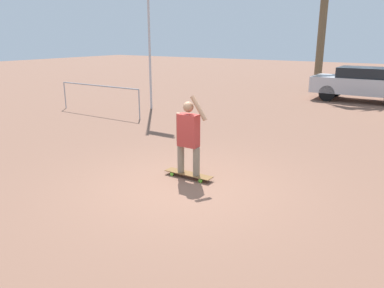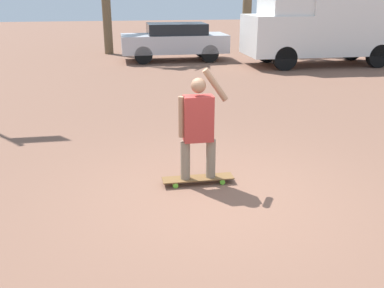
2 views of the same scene
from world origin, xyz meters
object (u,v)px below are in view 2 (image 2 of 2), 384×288
(skateboard, at_px, (198,179))
(camper_van, at_px, (328,19))
(parked_car_silver, at_px, (175,41))
(person_skateboarder, at_px, (198,124))

(skateboard, relative_size, camper_van, 0.18)
(skateboard, xyz_separation_m, camper_van, (6.95, 10.12, 1.66))
(parked_car_silver, bearing_deg, skateboard, -96.14)
(skateboard, height_order, parked_car_silver, parked_car_silver)
(person_skateboarder, distance_m, parked_car_silver, 12.31)
(parked_car_silver, bearing_deg, person_skateboarder, -96.15)
(skateboard, xyz_separation_m, person_skateboarder, (-0.00, -0.00, 0.86))
(camper_van, xyz_separation_m, parked_car_silver, (-5.63, 2.12, -0.92))
(person_skateboarder, height_order, parked_car_silver, person_skateboarder)
(skateboard, xyz_separation_m, parked_car_silver, (1.32, 12.24, 0.74))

